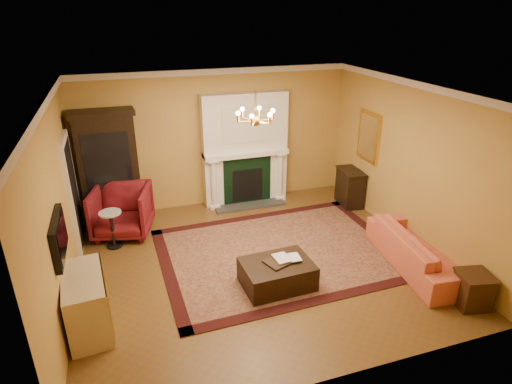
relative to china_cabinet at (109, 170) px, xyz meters
name	(u,v)px	position (x,y,z in m)	size (l,w,h in m)	color
floor	(256,263)	(2.30, -2.49, -1.13)	(6.00, 5.50, 0.02)	brown
ceiling	(256,91)	(2.30, -2.49, 1.89)	(6.00, 5.50, 0.02)	silver
wall_back	(216,139)	(2.30, 0.27, 0.38)	(6.00, 0.02, 3.00)	#B79841
wall_front	(336,277)	(2.30, -5.25, 0.38)	(6.00, 0.02, 3.00)	#B79841
wall_left	(56,209)	(-0.71, -2.49, 0.38)	(0.02, 5.50, 3.00)	#B79841
wall_right	(411,165)	(5.31, -2.49, 0.38)	(0.02, 5.50, 3.00)	#B79841
fireplace	(245,152)	(2.90, 0.08, 0.07)	(1.90, 0.70, 2.50)	white
crown_molding	(238,85)	(2.30, -1.53, 1.82)	(6.00, 5.50, 0.12)	silver
doorway	(73,193)	(-0.66, -0.79, -0.08)	(0.08, 1.05, 2.10)	silver
tv_panel	(59,237)	(-0.65, -3.09, 0.23)	(0.09, 0.95, 0.58)	black
gilt_mirror	(369,137)	(5.27, -1.09, 0.53)	(0.06, 0.76, 1.05)	gold
chandelier	(256,117)	(2.30, -2.49, 1.48)	(0.63, 0.55, 0.53)	gold
oriental_rug	(280,252)	(2.83, -2.32, -1.12)	(4.28, 3.21, 0.02)	#450E18
china_cabinet	(109,170)	(0.00, 0.00, 0.00)	(1.12, 0.51, 2.25)	black
wingback_armchair	(122,209)	(0.14, -0.67, -0.58)	(1.05, 0.99, 1.08)	maroon
pedestal_table	(112,227)	(-0.06, -1.14, -0.70)	(0.40, 0.40, 0.72)	black
commode	(87,303)	(-0.43, -3.35, -0.70)	(0.53, 1.13, 0.84)	#C7B592
coral_sofa	(419,244)	(4.92, -3.47, -0.69)	(2.23, 0.65, 0.87)	#C6503E
end_table	(473,291)	(5.02, -4.63, -0.86)	(0.45, 0.45, 0.52)	#331F0E
console_table	(350,188)	(5.08, -0.84, -0.73)	(0.41, 0.72, 0.80)	black
leather_ottoman	(277,274)	(2.41, -3.25, -0.90)	(1.10, 0.80, 0.41)	black
ottoman_tray	(280,261)	(2.46, -3.23, -0.68)	(0.45, 0.35, 0.03)	black
book_a	(275,252)	(2.39, -3.22, -0.51)	(0.23, 0.03, 0.31)	gray
book_b	(289,252)	(2.61, -3.23, -0.53)	(0.19, 0.02, 0.26)	gray
topiary_left	(211,145)	(2.12, 0.04, 0.32)	(0.14, 0.14, 0.39)	gray
topiary_right	(271,138)	(3.49, 0.04, 0.33)	(0.15, 0.15, 0.42)	gray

